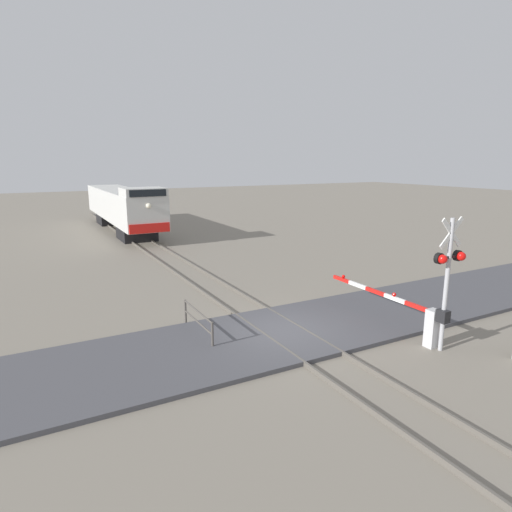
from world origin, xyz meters
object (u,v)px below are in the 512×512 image
object	(u,v)px
crossing_gate	(417,316)
guard_railing	(198,319)
crossing_signal	(449,269)
locomotive	(122,206)

from	to	relation	value
crossing_gate	guard_railing	xyz separation A→B (m)	(-6.33, 3.76, -0.24)
guard_railing	crossing_gate	bearing A→B (deg)	-30.73
crossing_signal	guard_railing	bearing A→B (deg)	143.35
locomotive	guard_railing	bearing A→B (deg)	-96.21
guard_railing	crossing_signal	bearing A→B (deg)	-36.65
locomotive	crossing_signal	bearing A→B (deg)	-82.75
locomotive	crossing_signal	size ratio (longest dim) A/B	4.15
locomotive	crossing_signal	distance (m)	29.50
crossing_gate	crossing_signal	bearing A→B (deg)	-86.57
locomotive	guard_railing	size ratio (longest dim) A/B	6.78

